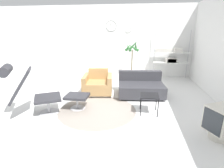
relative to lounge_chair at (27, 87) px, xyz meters
name	(u,v)px	position (x,y,z in m)	size (l,w,h in m)	color
ground_plane	(102,104)	(1.47, 0.82, -0.68)	(12.00, 12.00, 0.00)	white
wall_back	(117,41)	(1.47, 4.05, 0.72)	(12.00, 0.09, 2.80)	white
round_rug	(97,110)	(1.42, 0.46, -0.67)	(1.85, 1.85, 0.01)	gray
lounge_chair	(27,87)	(0.00, 0.00, 0.00)	(1.23, 1.00, 1.16)	#BCBCC1
ottoman	(77,98)	(0.92, 0.50, -0.41)	(0.54, 0.46, 0.35)	#BCBCC1
armchair_red	(98,85)	(1.19, 1.63, -0.41)	(0.93, 0.89, 0.72)	silver
couch_low	(141,87)	(2.46, 1.64, -0.44)	(1.36, 1.04, 0.67)	black
side_table	(149,97)	(2.62, 0.50, -0.29)	(0.41, 0.41, 0.44)	black
crt_television	(221,122)	(3.78, -0.36, -0.35)	(0.57, 0.57, 0.60)	beige
potted_plant	(132,61)	(2.13, 3.38, 0.03)	(0.53, 0.54, 1.48)	brown
shelf_unit	(170,56)	(3.59, 3.73, 0.21)	(1.34, 0.28, 1.84)	#BCBCC1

